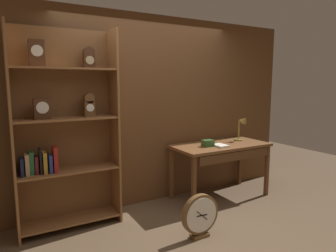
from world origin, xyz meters
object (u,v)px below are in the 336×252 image
bookshelf (64,131)px  desk_lamp (243,125)px  toolbox_small (208,143)px  round_clock_large (200,216)px  workbench (222,150)px  open_repair_manual (220,146)px

bookshelf → desk_lamp: (2.62, -0.10, -0.11)m
toolbox_small → round_clock_large: 1.21m
workbench → bookshelf: bearing=175.3°
bookshelf → toolbox_small: (1.90, -0.18, -0.30)m
workbench → round_clock_large: 1.32m
desk_lamp → round_clock_large: bearing=-148.1°
workbench → desk_lamp: size_ratio=3.64×
round_clock_large → bookshelf: bearing=141.1°
workbench → round_clock_large: bearing=-139.7°
workbench → open_repair_manual: open_repair_manual is taller
desk_lamp → open_repair_manual: bearing=-163.2°
bookshelf → toolbox_small: bearing=-5.5°
workbench → toolbox_small: toolbox_small is taller
round_clock_large → desk_lamp: bearing=31.9°
bookshelf → workbench: 2.20m
round_clock_large → toolbox_small: bearing=49.1°
desk_lamp → round_clock_large: 1.84m
workbench → desk_lamp: desk_lamp is taller
bookshelf → workbench: bearing=-4.7°
desk_lamp → toolbox_small: 0.75m
bookshelf → round_clock_large: 1.79m
workbench → open_repair_manual: (-0.11, -0.10, 0.10)m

